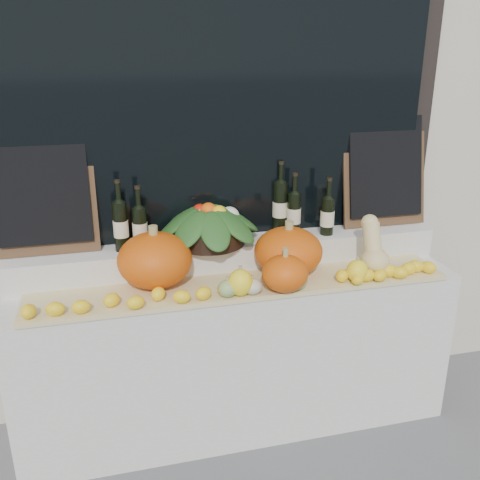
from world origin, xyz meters
name	(u,v)px	position (x,y,z in m)	size (l,w,h in m)	color
storefront_facade	(205,2)	(0.00, 2.25, 2.25)	(7.00, 0.94, 4.50)	beige
display_sill	(237,351)	(0.00, 1.52, 0.44)	(2.30, 0.55, 0.88)	silver
rear_tier	(230,254)	(0.00, 1.68, 0.96)	(2.30, 0.25, 0.16)	silver
straw_bedding	(242,286)	(0.00, 1.40, 0.89)	(2.10, 0.32, 0.03)	tan
pumpkin_left	(155,260)	(-0.42, 1.49, 1.04)	(0.36, 0.36, 0.27)	#D8540B
pumpkin_right	(288,251)	(0.26, 1.47, 1.03)	(0.35, 0.35, 0.24)	#D8540B
pumpkin_center	(285,273)	(0.18, 1.28, 0.99)	(0.22, 0.22, 0.18)	#D8540B
butternut_squash	(373,250)	(0.69, 1.38, 1.03)	(0.15, 0.21, 0.29)	#DEC682
decorative_gourds	(282,280)	(0.17, 1.29, 0.96)	(0.77, 0.14, 0.15)	#2D681F
lemon_heap	(248,287)	(0.00, 1.29, 0.94)	(2.20, 0.16, 0.06)	yellow
produce_bowl	(209,224)	(-0.12, 1.66, 1.15)	(0.58, 0.58, 0.23)	black
wine_bottle_far_left	(121,226)	(-0.56, 1.66, 1.17)	(0.08, 0.08, 0.37)	black
wine_bottle_near_left	(140,228)	(-0.47, 1.66, 1.15)	(0.08, 0.08, 0.33)	black
wine_bottle_tall	(280,206)	(0.30, 1.74, 1.19)	(0.08, 0.08, 0.40)	black
wine_bottle_near_right	(294,213)	(0.37, 1.69, 1.16)	(0.08, 0.08, 0.34)	black
wine_bottle_far_right	(327,216)	(0.54, 1.64, 1.15)	(0.08, 0.08, 0.32)	black
chalkboard_left	(42,190)	(-0.92, 1.74, 1.36)	(0.50, 0.15, 0.61)	#4C331E
chalkboard_right	(385,170)	(0.92, 1.74, 1.36)	(0.50, 0.15, 0.61)	#4C331E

